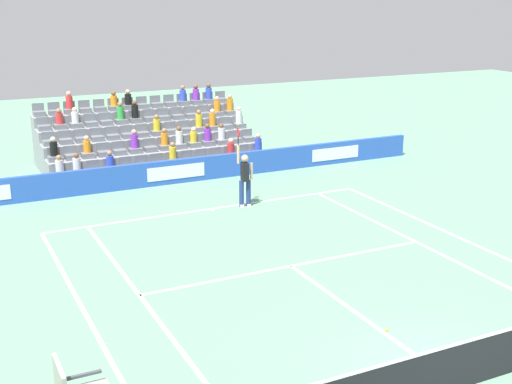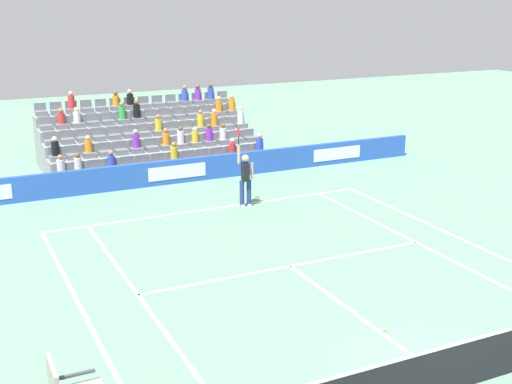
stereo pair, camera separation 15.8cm
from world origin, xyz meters
name	(u,v)px [view 1 (the left image)]	position (x,y,z in m)	size (l,w,h in m)	color
line_baseline	(211,209)	(0.00, -11.89, 0.00)	(10.97, 0.10, 0.01)	white
line_service	(291,266)	(0.00, -6.40, 0.00)	(8.23, 0.10, 0.01)	white
line_centre_service	(361,316)	(0.00, -3.20, 0.00)	(0.10, 6.40, 0.01)	white
line_singles_sideline_left	(145,303)	(4.12, -5.95, 0.00)	(0.10, 11.89, 0.01)	white
line_singles_sideline_right	(426,247)	(-4.12, -5.95, 0.00)	(0.10, 11.89, 0.01)	white
line_doubles_sideline_left	(86,315)	(5.49, -5.95, 0.00)	(0.10, 11.89, 0.01)	white
line_doubles_sideline_right	(463,239)	(-5.49, -5.95, 0.00)	(0.10, 11.89, 0.01)	white
line_centre_mark	(213,210)	(0.00, -11.79, 0.00)	(0.10, 0.20, 0.01)	white
sponsor_barrier	(175,171)	(0.00, -15.43, 0.46)	(21.11, 0.22, 0.91)	blue
tennis_net	(463,364)	(0.00, 0.00, 0.49)	(11.97, 0.10, 1.07)	#33383D
tennis_player	(245,178)	(-1.12, -11.66, 0.99)	(0.51, 0.40, 2.85)	navy
stadium_stand	(147,144)	(-0.01, -18.99, 0.83)	(8.68, 4.75, 3.03)	gray
loose_tennis_ball	(387,330)	(-0.10, -2.37, 0.03)	(0.07, 0.07, 0.07)	#D1E533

